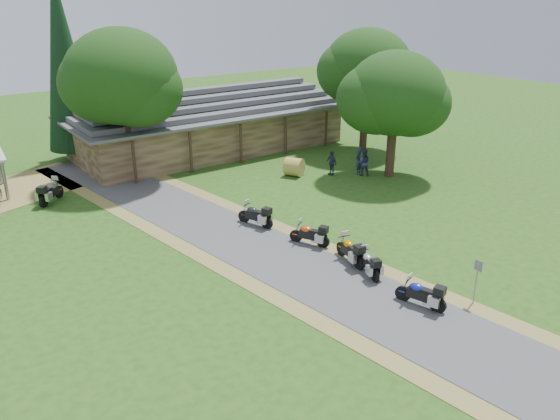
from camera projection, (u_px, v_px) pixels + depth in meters
ground at (373, 304)px, 21.70m from camera, size 120.00×120.00×0.00m
driveway at (302, 269)px, 24.44m from camera, size 51.95×51.95×0.00m
lodge at (210, 119)px, 42.13m from camera, size 21.40×9.40×4.90m
motorcycle_row_a at (421, 292)px, 21.28m from camera, size 1.13×1.95×1.27m
motorcycle_row_b at (369, 262)px, 23.74m from camera, size 1.10×1.82×1.19m
motorcycle_row_c at (350, 249)px, 24.79m from camera, size 1.00×2.02×1.32m
motorcycle_row_d at (310, 233)px, 26.54m from camera, size 1.39×1.90×1.26m
motorcycle_row_e at (255, 214)px, 28.73m from camera, size 1.25×2.03×1.32m
motorcycle_carport_b at (51, 191)px, 31.93m from camera, size 1.96×1.94×1.42m
person_a at (358, 158)px, 36.86m from camera, size 0.75×0.66×2.18m
person_b at (364, 160)px, 36.54m from camera, size 0.74×0.71×2.11m
person_c at (332, 161)px, 36.66m from camera, size 0.43×0.58×1.98m
hay_bale at (294, 167)px, 36.62m from camera, size 1.62×1.58×1.23m
sign_post at (476, 282)px, 21.37m from camera, size 0.35×0.06×1.92m
oak_lodge_left at (124, 97)px, 34.16m from camera, size 7.00×7.00×10.78m
oak_lodge_right at (366, 83)px, 41.04m from camera, size 6.52×6.52×10.37m
oak_driveway at (394, 110)px, 35.13m from camera, size 6.35×6.35×8.93m
cedar_near at (65, 67)px, 37.79m from camera, size 3.64×3.64×13.35m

